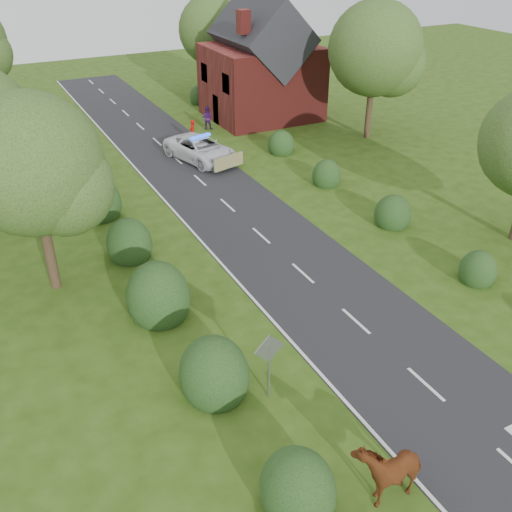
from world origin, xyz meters
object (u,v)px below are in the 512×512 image
cow (388,469)px  pedestrian_red (192,131)px  road_sign (269,357)px  pedestrian_purple (207,118)px  police_van (201,149)px

cow → pedestrian_red: 29.98m
road_sign → pedestrian_red: 25.77m
cow → pedestrian_red: (6.09, 29.36, 0.03)m
pedestrian_purple → cow: bearing=109.3°
pedestrian_purple → pedestrian_red: bearing=81.9°
police_van → pedestrian_purple: (3.00, 5.98, 0.09)m
road_sign → police_van: road_sign is taller
road_sign → police_van: 22.08m
cow → pedestrian_purple: 32.79m
road_sign → pedestrian_red: (7.25, 24.72, -0.84)m
pedestrian_red → pedestrian_purple: size_ratio=0.94×
pedestrian_red → pedestrian_purple: pedestrian_purple is taller
pedestrian_red → pedestrian_purple: (2.14, 2.38, 0.06)m
cow → pedestrian_red: bearing=165.5°
pedestrian_red → cow: bearing=36.9°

